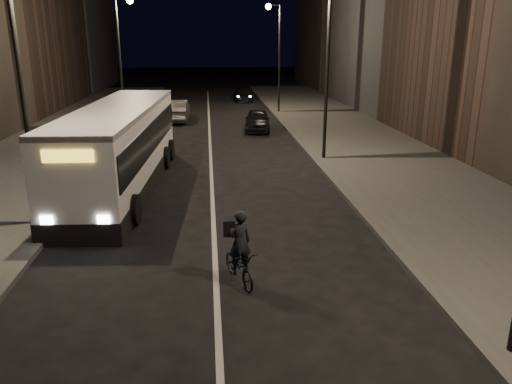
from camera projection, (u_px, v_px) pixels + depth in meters
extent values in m
plane|color=black|center=(216.00, 275.00, 12.93)|extent=(180.00, 180.00, 0.00)
cube|color=#373734|center=(368.00, 149.00, 26.99)|extent=(7.00, 70.00, 0.16)
cube|color=#373734|center=(43.00, 156.00, 25.42)|extent=(7.00, 70.00, 0.16)
cylinder|color=black|center=(327.00, 75.00, 23.60)|extent=(0.16, 0.16, 8.00)
cylinder|color=black|center=(279.00, 60.00, 38.79)|extent=(0.16, 0.16, 8.00)
cube|color=black|center=(274.00, 5.00, 37.56)|extent=(0.90, 0.08, 0.08)
sphere|color=#FFD18C|center=(268.00, 6.00, 37.54)|extent=(0.44, 0.44, 0.44)
cylinder|color=black|center=(23.00, 98.00, 14.97)|extent=(0.16, 0.16, 8.00)
cylinder|color=black|center=(120.00, 65.00, 32.06)|extent=(0.16, 0.16, 8.00)
sphere|color=#FFD18C|center=(130.00, 0.00, 30.98)|extent=(0.44, 0.44, 0.44)
cube|color=white|center=(121.00, 148.00, 20.01)|extent=(3.32, 12.37, 3.26)
cube|color=black|center=(120.00, 137.00, 19.87)|extent=(3.38, 11.97, 1.17)
cube|color=white|center=(118.00, 109.00, 19.53)|extent=(3.34, 12.37, 0.18)
cube|color=gold|center=(68.00, 156.00, 13.84)|extent=(1.43, 0.21, 0.36)
cylinder|color=black|center=(55.00, 210.00, 16.22)|extent=(0.42, 1.04, 1.02)
cylinder|color=black|center=(133.00, 210.00, 16.30)|extent=(0.42, 1.04, 1.02)
cylinder|color=black|center=(114.00, 154.00, 24.00)|extent=(0.42, 1.04, 1.02)
cylinder|color=black|center=(167.00, 153.00, 24.08)|extent=(0.42, 1.04, 1.02)
imported|color=black|center=(239.00, 265.00, 12.47)|extent=(1.11, 1.82, 0.90)
imported|color=black|center=(240.00, 242.00, 12.07)|extent=(0.69, 0.56, 1.65)
imported|color=black|center=(257.00, 120.00, 32.53)|extent=(1.98, 4.11, 1.35)
imported|color=#343436|center=(177.00, 110.00, 36.05)|extent=(1.79, 4.80, 1.56)
imported|color=black|center=(243.00, 95.00, 47.41)|extent=(1.79, 3.98, 1.13)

